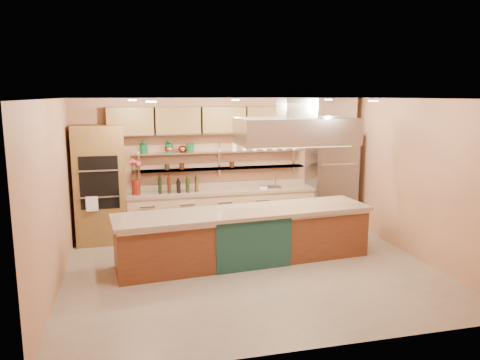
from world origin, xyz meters
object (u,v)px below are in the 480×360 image
object	(u,v)px
flower_vase	(136,187)
refrigerator	(331,180)
green_canister	(190,148)
kitchen_scale	(263,186)
island	(245,236)
copper_kettle	(182,149)

from	to	relation	value
flower_vase	refrigerator	bearing A→B (deg)	-0.14
green_canister	kitchen_scale	bearing A→B (deg)	-8.40
kitchen_scale	island	bearing A→B (deg)	-111.04
island	green_canister	distance (m)	2.41
flower_vase	kitchen_scale	xyz separation A→B (m)	(2.60, 0.00, -0.10)
kitchen_scale	copper_kettle	bearing A→B (deg)	177.73
island	green_canister	bearing A→B (deg)	104.42
kitchen_scale	green_canister	distance (m)	1.72
refrigerator	kitchen_scale	xyz separation A→B (m)	(-1.53, 0.01, -0.08)
flower_vase	kitchen_scale	size ratio (longest dim) A/B	1.88
flower_vase	island	bearing A→B (deg)	-43.12
flower_vase	copper_kettle	size ratio (longest dim) A/B	1.74
refrigerator	copper_kettle	bearing A→B (deg)	175.87
refrigerator	island	world-z (taller)	refrigerator
refrigerator	flower_vase	distance (m)	4.13
island	copper_kettle	distance (m)	2.45
green_canister	refrigerator	bearing A→B (deg)	-4.35
island	kitchen_scale	bearing A→B (deg)	58.55
flower_vase	copper_kettle	distance (m)	1.20
green_canister	island	bearing A→B (deg)	-70.48
island	flower_vase	world-z (taller)	flower_vase
flower_vase	kitchen_scale	distance (m)	2.60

